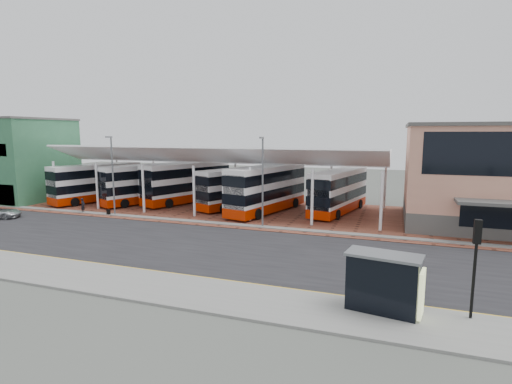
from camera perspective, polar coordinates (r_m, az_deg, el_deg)
ground at (r=30.95m, az=-6.34°, el=-7.36°), size 140.00×140.00×0.00m
road at (r=30.08m, az=-7.17°, el=-7.82°), size 120.00×14.00×0.02m
forecourt at (r=42.13m, az=3.83°, el=-3.04°), size 72.00×16.00×0.06m
sidewalk at (r=23.57m, az=-16.10°, el=-12.60°), size 120.00×4.00×0.14m
north_kerb at (r=36.43m, az=-2.11°, el=-4.78°), size 120.00×0.80×0.14m
yellow_line_near at (r=25.13m, az=-13.41°, el=-11.26°), size 120.00×0.12×0.01m
yellow_line_far at (r=25.36m, az=-13.03°, el=-11.06°), size 120.00×0.12×0.01m
canopy at (r=45.03m, az=-5.67°, el=5.08°), size 37.00×11.63×7.07m
shop_green at (r=57.34m, az=-29.37°, el=4.08°), size 6.40×10.20×10.22m
lamp_west at (r=42.89m, az=-19.80°, el=2.54°), size 0.16×0.90×8.07m
lamp_east at (r=35.09m, az=0.94°, el=1.83°), size 0.16×0.90×8.07m
bus_0 at (r=52.68m, az=-21.80°, el=1.21°), size 6.05×11.28×4.56m
bus_1 at (r=49.59m, az=-15.49°, el=1.12°), size 6.85×11.26×4.60m
bus_2 at (r=48.71m, az=-9.86°, el=1.30°), size 6.80×11.84×4.81m
bus_3 at (r=45.06m, az=-2.59°, el=0.57°), size 6.58×10.71×4.38m
bus_4 at (r=42.24m, az=1.58°, el=0.40°), size 5.62×12.21×4.91m
bus_5 at (r=42.80m, az=11.73°, el=0.06°), size 4.87×11.19×4.49m
pedestrian at (r=45.80m, az=-23.48°, el=-1.76°), size 0.52×0.66×1.57m
suitcase at (r=43.59m, az=-20.33°, el=-2.74°), size 0.33×0.24×0.57m
bus_shelter at (r=19.48m, az=18.44°, el=-11.64°), size 3.63×2.11×2.75m
traffic_signal_west at (r=20.20m, az=28.90°, el=-7.66°), size 0.32×0.26×4.53m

